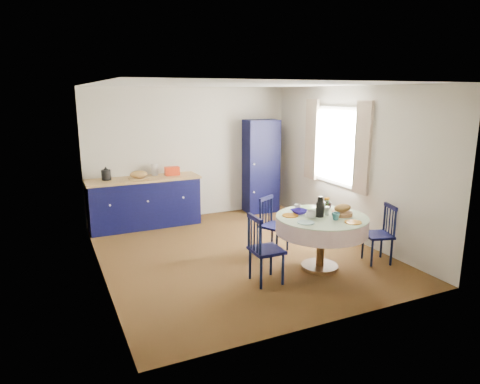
% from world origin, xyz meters
% --- Properties ---
extents(floor, '(4.50, 4.50, 0.00)m').
position_xyz_m(floor, '(0.00, 0.00, 0.00)').
color(floor, black).
rests_on(floor, ground).
extents(ceiling, '(4.50, 4.50, 0.00)m').
position_xyz_m(ceiling, '(0.00, 0.00, 2.50)').
color(ceiling, white).
rests_on(ceiling, wall_back).
extents(wall_back, '(4.00, 0.02, 2.50)m').
position_xyz_m(wall_back, '(0.00, 2.25, 1.25)').
color(wall_back, beige).
rests_on(wall_back, floor).
extents(wall_left, '(0.02, 4.50, 2.50)m').
position_xyz_m(wall_left, '(-2.00, 0.00, 1.25)').
color(wall_left, beige).
rests_on(wall_left, floor).
extents(wall_right, '(0.02, 4.50, 2.50)m').
position_xyz_m(wall_right, '(2.00, 0.00, 1.25)').
color(wall_right, beige).
rests_on(wall_right, floor).
extents(window, '(0.10, 1.74, 1.45)m').
position_xyz_m(window, '(1.95, 0.30, 1.52)').
color(window, white).
rests_on(window, wall_right).
extents(kitchen_counter, '(2.02, 0.64, 1.14)m').
position_xyz_m(kitchen_counter, '(-1.00, 1.96, 0.46)').
color(kitchen_counter, black).
rests_on(kitchen_counter, floor).
extents(pantry_cabinet, '(0.68, 0.51, 1.87)m').
position_xyz_m(pantry_cabinet, '(1.40, 2.00, 0.93)').
color(pantry_cabinet, black).
rests_on(pantry_cabinet, floor).
extents(dining_table, '(1.25, 1.25, 1.03)m').
position_xyz_m(dining_table, '(0.79, -1.00, 0.63)').
color(dining_table, '#4E2C16').
rests_on(dining_table, floor).
extents(chair_left, '(0.39, 0.41, 0.90)m').
position_xyz_m(chair_left, '(-0.15, -1.07, 0.46)').
color(chair_left, black).
rests_on(chair_left, floor).
extents(chair_far, '(0.50, 0.49, 0.84)m').
position_xyz_m(chair_far, '(0.51, -0.11, 0.43)').
color(chair_far, black).
rests_on(chair_far, floor).
extents(chair_right, '(0.45, 0.47, 0.85)m').
position_xyz_m(chair_right, '(1.69, -1.16, 0.43)').
color(chair_right, black).
rests_on(chair_right, floor).
extents(mug_a, '(0.13, 0.13, 0.10)m').
position_xyz_m(mug_a, '(0.59, -1.02, 0.80)').
color(mug_a, silver).
rests_on(mug_a, dining_table).
extents(mug_b, '(0.11, 0.11, 0.10)m').
position_xyz_m(mug_b, '(0.84, -1.22, 0.80)').
color(mug_b, '#27616A').
rests_on(mug_b, dining_table).
extents(mug_c, '(0.13, 0.13, 0.11)m').
position_xyz_m(mug_c, '(1.04, -0.74, 0.81)').
color(mug_c, black).
rests_on(mug_c, dining_table).
extents(mug_d, '(0.10, 0.10, 0.09)m').
position_xyz_m(mug_d, '(0.63, -0.61, 0.80)').
color(mug_d, silver).
rests_on(mug_d, dining_table).
extents(cobalt_bowl, '(0.22, 0.22, 0.05)m').
position_xyz_m(cobalt_bowl, '(0.57, -0.76, 0.78)').
color(cobalt_bowl, navy).
rests_on(cobalt_bowl, dining_table).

